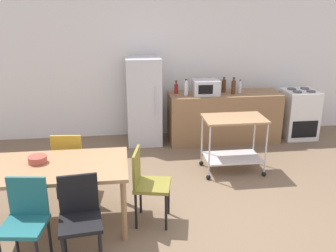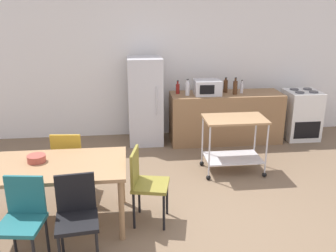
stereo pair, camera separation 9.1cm
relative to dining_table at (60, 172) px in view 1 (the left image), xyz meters
The scene contains 18 objects.
ground_plane 1.79m from the dining_table, ahead, with size 12.00×12.00×0.00m, color brown.
back_wall 3.55m from the dining_table, 61.47° to the left, with size 8.40×0.12×2.90m, color white.
kitchen_counter 3.54m from the dining_table, 43.71° to the left, with size 2.00×0.64×0.90m, color olive.
dining_table is the anchor object (origin of this frame).
chair_black 0.74m from the dining_table, 68.35° to the right, with size 0.44×0.44×0.89m.
chair_teal 0.72m from the dining_table, 109.79° to the right, with size 0.45×0.45×0.89m.
chair_mustard 0.70m from the dining_table, 88.93° to the left, with size 0.44×0.44×0.89m.
chair_olive 0.97m from the dining_table, ahead, with size 0.47×0.47×0.89m.
stove_oven 4.70m from the dining_table, 31.56° to the left, with size 0.60×0.61×0.92m.
refrigerator 2.77m from the dining_table, 66.54° to the left, with size 0.60×0.63×1.55m.
kitchen_cart 2.61m from the dining_table, 26.17° to the left, with size 0.91×0.57×0.85m.
bottle_wine 3.06m from the dining_table, 56.38° to the left, with size 0.07×0.07×0.23m.
bottle_soda 3.02m from the dining_table, 52.34° to the left, with size 0.07×0.07×0.29m.
microwave 3.26m from the dining_table, 47.54° to the left, with size 0.46×0.35×0.26m.
bottle_soy_sauce 3.61m from the dining_table, 44.77° to the left, with size 0.08×0.08×0.27m.
bottle_hot_sauce 3.60m from the dining_table, 41.47° to the left, with size 0.08×0.08×0.30m.
bottle_sparkling_water 3.74m from the dining_table, 40.79° to the left, with size 0.06×0.06×0.24m.
fruit_bowl 0.29m from the dining_table, 158.38° to the left, with size 0.21×0.21×0.08m, color #B24C3F.
Camera 1 is at (-0.94, -3.71, 2.47)m, focal length 39.80 mm.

